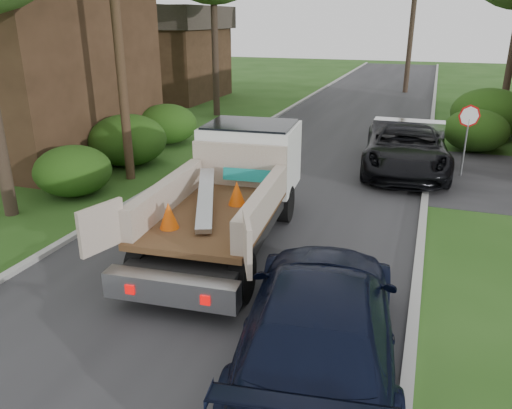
{
  "coord_description": "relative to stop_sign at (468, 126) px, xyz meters",
  "views": [
    {
      "loc": [
        3.96,
        -9.01,
        5.15
      ],
      "look_at": [
        0.47,
        0.97,
        1.2
      ],
      "focal_mm": 35.0,
      "sensor_mm": 36.0,
      "label": 1
    }
  ],
  "objects": [
    {
      "name": "house_left_near",
      "position": [
        -17.2,
        -2.0,
        2.5
      ],
      "size": [
        9.72,
        8.64,
        8.4
      ],
      "color": "#342215",
      "rests_on": "ground"
    },
    {
      "name": "hedge_left_c",
      "position": [
        -12.0,
        1.0,
        -0.93
      ],
      "size": [
        2.6,
        2.6,
        1.7
      ],
      "primitive_type": "ellipsoid",
      "color": "#1A410F",
      "rests_on": "ground"
    },
    {
      "name": "ground",
      "position": [
        -5.2,
        -9.0,
        -1.78
      ],
      "size": [
        120.0,
        120.0,
        0.0
      ],
      "primitive_type": "plane",
      "color": "#214714",
      "rests_on": "ground"
    },
    {
      "name": "black_pickup",
      "position": [
        -1.91,
        0.05,
        -0.92
      ],
      "size": [
        3.27,
        6.35,
        1.71
      ],
      "primitive_type": "imported",
      "rotation": [
        0.0,
        0.0,
        0.07
      ],
      "color": "black",
      "rests_on": "ground"
    },
    {
      "name": "house_left_far",
      "position": [
        -18.7,
        13.0,
        1.27
      ],
      "size": [
        7.56,
        7.56,
        6.0
      ],
      "color": "#342215",
      "rests_on": "ground"
    },
    {
      "name": "curb_left",
      "position": [
        -9.3,
        1.0,
        -1.72
      ],
      "size": [
        0.2,
        90.0,
        0.12
      ],
      "primitive_type": "cube",
      "color": "#9E9E99",
      "rests_on": "ground"
    },
    {
      "name": "stop_sign",
      "position": [
        0.0,
        0.0,
        0.0
      ],
      "size": [
        0.71,
        0.32,
        2.48
      ],
      "color": "slate",
      "rests_on": "ground"
    },
    {
      "name": "hedge_left_b",
      "position": [
        -11.7,
        -2.5,
        -0.84
      ],
      "size": [
        2.86,
        2.86,
        1.87
      ],
      "primitive_type": "ellipsoid",
      "color": "#1A410F",
      "rests_on": "ground"
    },
    {
      "name": "road",
      "position": [
        -5.2,
        1.0,
        -1.77
      ],
      "size": [
        8.0,
        90.0,
        0.02
      ],
      "primitive_type": "cube",
      "color": "#28282B",
      "rests_on": "ground"
    },
    {
      "name": "utility_pole",
      "position": [
        -10.68,
        -4.02,
        3.4
      ],
      "size": [
        2.42,
        1.25,
        10.0
      ],
      "color": "#382619",
      "rests_on": "ground"
    },
    {
      "name": "hedge_right_a",
      "position": [
        0.6,
        4.0,
        -0.93
      ],
      "size": [
        2.6,
        2.6,
        1.7
      ],
      "primitive_type": "ellipsoid",
      "color": "#1A410F",
      "rests_on": "ground"
    },
    {
      "name": "curb_right",
      "position": [
        -1.1,
        1.0,
        -1.72
      ],
      "size": [
        0.2,
        90.0,
        0.12
      ],
      "primitive_type": "cube",
      "color": "#9E9E99",
      "rests_on": "ground"
    },
    {
      "name": "navy_suv",
      "position": [
        -2.48,
        -11.5,
        -0.95
      ],
      "size": [
        3.09,
        5.96,
        1.65
      ],
      "primitive_type": "imported",
      "rotation": [
        0.0,
        0.0,
        3.28
      ],
      "color": "black",
      "rests_on": "ground"
    },
    {
      "name": "hedge_right_b",
      "position": [
        1.3,
        7.0,
        -0.67
      ],
      "size": [
        3.38,
        3.38,
        2.21
      ],
      "primitive_type": "ellipsoid",
      "color": "#1A410F",
      "rests_on": "ground"
    },
    {
      "name": "hedge_left_a",
      "position": [
        -11.4,
        -6.0,
        -1.01
      ],
      "size": [
        2.34,
        2.34,
        1.53
      ],
      "primitive_type": "ellipsoid",
      "color": "#1A410F",
      "rests_on": "ground"
    },
    {
      "name": "flatbed_truck",
      "position": [
        -5.6,
        -6.95,
        -0.39
      ],
      "size": [
        3.33,
        6.94,
        2.56
      ],
      "rotation": [
        0.0,
        0.0,
        0.08
      ],
      "color": "black",
      "rests_on": "ground"
    }
  ]
}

